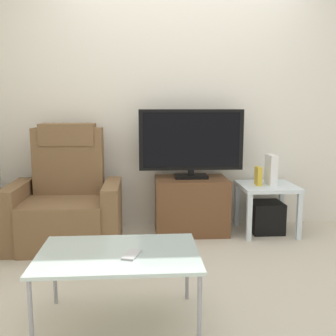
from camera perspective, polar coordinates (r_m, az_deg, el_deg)
ground_plane at (r=3.19m, az=4.19°, el=-13.92°), size 6.40×6.40×0.00m
wall_back at (r=4.06m, az=2.14°, el=9.83°), size 6.40×0.06×2.60m
tv_stand at (r=3.89m, az=3.36°, el=-5.41°), size 0.70×0.48×0.54m
television at (r=3.80m, az=3.41°, el=3.79°), size 1.01×0.20×0.67m
recliner_armchair at (r=3.70m, az=-14.58°, el=-4.87°), size 0.98×0.78×1.08m
side_table at (r=3.98m, az=14.21°, el=-3.44°), size 0.54×0.54×0.48m
subwoofer_box at (r=4.04m, az=14.07°, el=-6.92°), size 0.30×0.30×0.30m
book_upright at (r=3.90m, az=13.00°, el=-1.15°), size 0.04×0.12×0.18m
game_console at (r=3.96m, az=14.77°, el=-0.23°), size 0.07×0.20×0.29m
coffee_table at (r=2.27m, az=-7.20°, el=-12.72°), size 0.90×0.60×0.43m
cell_phone at (r=2.21m, az=-5.30°, el=-12.42°), size 0.11×0.16×0.01m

